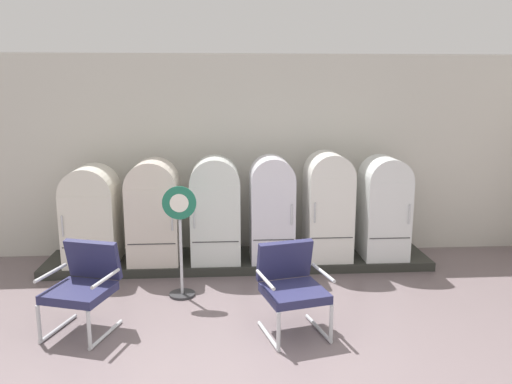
% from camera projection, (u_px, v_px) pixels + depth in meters
% --- Properties ---
extents(back_wall, '(11.76, 0.12, 3.00)m').
position_uv_depth(back_wall, '(237.00, 155.00, 7.70)').
color(back_wall, silver).
rests_on(back_wall, ground).
extents(display_plinth, '(5.45, 0.95, 0.12)m').
position_uv_depth(display_plinth, '(239.00, 260.00, 7.37)').
color(display_plinth, '#2C2D28').
rests_on(display_plinth, ground).
extents(refrigerator_0, '(0.70, 0.72, 1.36)m').
position_uv_depth(refrigerator_0, '(92.00, 213.00, 7.00)').
color(refrigerator_0, silver).
rests_on(refrigerator_0, display_plinth).
extents(refrigerator_1, '(0.69, 0.69, 1.43)m').
position_uv_depth(refrigerator_1, '(154.00, 209.00, 7.03)').
color(refrigerator_1, silver).
rests_on(refrigerator_1, display_plinth).
extents(refrigerator_2, '(0.68, 0.63, 1.46)m').
position_uv_depth(refrigerator_2, '(215.00, 207.00, 7.05)').
color(refrigerator_2, silver).
rests_on(refrigerator_2, display_plinth).
extents(refrigerator_3, '(0.60, 0.64, 1.47)m').
position_uv_depth(refrigerator_3, '(272.00, 205.00, 7.11)').
color(refrigerator_3, white).
rests_on(refrigerator_3, display_plinth).
extents(refrigerator_4, '(0.62, 0.73, 1.51)m').
position_uv_depth(refrigerator_4, '(328.00, 202.00, 7.20)').
color(refrigerator_4, white).
rests_on(refrigerator_4, display_plinth).
extents(refrigerator_5, '(0.62, 0.69, 1.44)m').
position_uv_depth(refrigerator_5, '(384.00, 204.00, 7.24)').
color(refrigerator_5, white).
rests_on(refrigerator_5, display_plinth).
extents(armchair_left, '(0.80, 0.84, 0.93)m').
position_uv_depth(armchair_left, '(84.00, 283.00, 5.31)').
color(armchair_left, silver).
rests_on(armchair_left, ground).
extents(armchair_right, '(0.78, 0.81, 0.93)m').
position_uv_depth(armchair_right, '(291.00, 283.00, 5.30)').
color(armchair_right, silver).
rests_on(armchair_right, ground).
extents(sign_stand, '(0.40, 0.32, 1.38)m').
position_uv_depth(sign_stand, '(181.00, 247.00, 6.15)').
color(sign_stand, '#2D2D30').
rests_on(sign_stand, ground).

